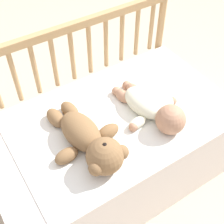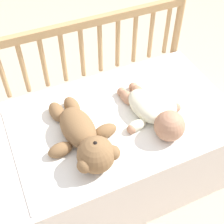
% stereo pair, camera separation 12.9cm
% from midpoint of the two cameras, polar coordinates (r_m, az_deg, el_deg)
% --- Properties ---
extents(ground_plane, '(12.00, 12.00, 0.00)m').
position_cam_midpoint_polar(ground_plane, '(1.70, -2.35, -11.62)').
color(ground_plane, '#C6B293').
extents(crib_mattress, '(1.08, 0.62, 0.44)m').
position_cam_midpoint_polar(crib_mattress, '(1.51, -2.61, -7.25)').
color(crib_mattress, white).
rests_on(crib_mattress, ground_plane).
extents(crib_rail, '(1.08, 0.04, 0.74)m').
position_cam_midpoint_polar(crib_rail, '(1.50, -9.60, 8.53)').
color(crib_rail, tan).
rests_on(crib_rail, ground_plane).
extents(blanket, '(0.81, 0.53, 0.01)m').
position_cam_midpoint_polar(blanket, '(1.32, -3.07, -2.59)').
color(blanket, white).
rests_on(blanket, crib_mattress).
extents(teddy_bear, '(0.30, 0.43, 0.14)m').
position_cam_midpoint_polar(teddy_bear, '(1.21, -7.27, -5.33)').
color(teddy_bear, olive).
rests_on(teddy_bear, crib_mattress).
extents(baby, '(0.28, 0.39, 0.13)m').
position_cam_midpoint_polar(baby, '(1.33, 4.55, 0.63)').
color(baby, '#EAEACC').
rests_on(baby, crib_mattress).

